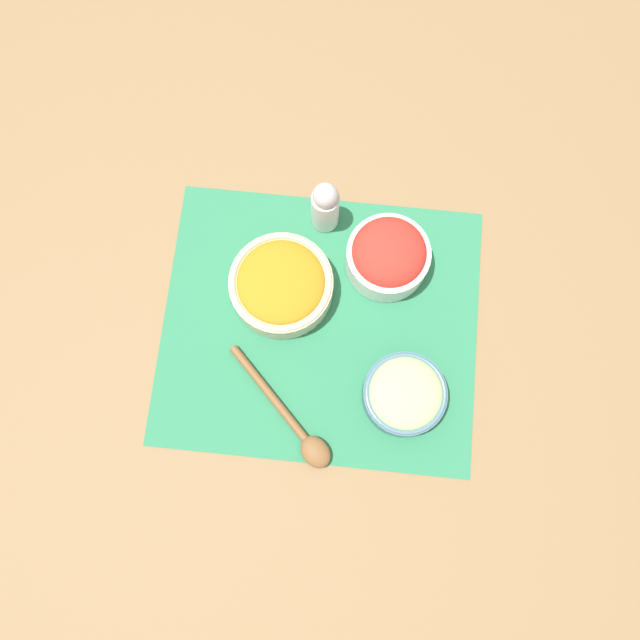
% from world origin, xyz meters
% --- Properties ---
extents(ground_plane, '(3.00, 3.00, 0.00)m').
position_xyz_m(ground_plane, '(0.00, 0.00, 0.00)').
color(ground_plane, olive).
extents(placemat, '(0.46, 0.40, 0.00)m').
position_xyz_m(placemat, '(0.00, 0.00, 0.00)').
color(placemat, '#2D7A51').
rests_on(placemat, ground_plane).
extents(carrot_bowl, '(0.15, 0.15, 0.06)m').
position_xyz_m(carrot_bowl, '(0.06, -0.05, 0.03)').
color(carrot_bowl, beige).
rests_on(carrot_bowl, placemat).
extents(tomato_bowl, '(0.12, 0.12, 0.08)m').
position_xyz_m(tomato_bowl, '(-0.09, -0.10, 0.04)').
color(tomato_bowl, white).
rests_on(tomato_bowl, placemat).
extents(cucumber_bowl, '(0.12, 0.12, 0.05)m').
position_xyz_m(cucumber_bowl, '(-0.13, 0.09, 0.03)').
color(cucumber_bowl, slate).
rests_on(cucumber_bowl, placemat).
extents(wooden_spoon, '(0.17, 0.17, 0.02)m').
position_xyz_m(wooden_spoon, '(0.02, 0.15, 0.01)').
color(wooden_spoon, brown).
rests_on(wooden_spoon, placemat).
extents(pepper_shaker, '(0.04, 0.04, 0.11)m').
position_xyz_m(pepper_shaker, '(0.01, -0.16, 0.06)').
color(pepper_shaker, silver).
rests_on(pepper_shaker, placemat).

